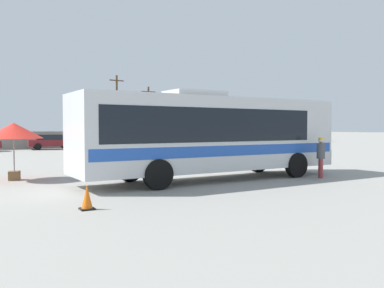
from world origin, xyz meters
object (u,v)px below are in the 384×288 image
attendant_by_bus_door (321,155)px  parked_car_third_maroon (51,141)px  parked_car_rightmost_black (112,140)px  utility_pole_far (149,114)px  vendor_umbrella_secondary_red (14,132)px  utility_pole_near (117,109)px  traffic_cone_on_apron (87,198)px  coach_bus_silver_blue (210,133)px

attendant_by_bus_door → parked_car_third_maroon: 29.26m
parked_car_rightmost_black → utility_pole_far: utility_pole_far is taller
vendor_umbrella_secondary_red → parked_car_rightmost_black: 24.95m
attendant_by_bus_door → utility_pole_near: bearing=84.6°
vendor_umbrella_secondary_red → utility_pole_near: 31.46m
traffic_cone_on_apron → utility_pole_near: bearing=69.2°
coach_bus_silver_blue → vendor_umbrella_secondary_red: bearing=150.3°
coach_bus_silver_blue → utility_pole_near: size_ratio=1.37×
utility_pole_far → traffic_cone_on_apron: size_ratio=10.96×
vendor_umbrella_secondary_red → traffic_cone_on_apron: bearing=-83.0°
coach_bus_silver_blue → vendor_umbrella_secondary_red: (-6.79, 3.87, 0.07)m
coach_bus_silver_blue → utility_pole_far: (11.33, 31.36, 1.81)m
utility_pole_near → traffic_cone_on_apron: utility_pole_near is taller
vendor_umbrella_secondary_red → attendant_by_bus_door: bearing=-27.0°
attendant_by_bus_door → traffic_cone_on_apron: attendant_by_bus_door is taller
parked_car_third_maroon → utility_pole_near: size_ratio=0.53×
coach_bus_silver_blue → utility_pole_far: bearing=70.1°
attendant_by_bus_door → parked_car_third_maroon: bearing=100.3°
parked_car_third_maroon → parked_car_rightmost_black: size_ratio=1.03×
coach_bus_silver_blue → traffic_cone_on_apron: bearing=-150.2°
parked_car_third_maroon → utility_pole_near: 10.31m
attendant_by_bus_door → utility_pole_near: (3.16, 33.59, 3.31)m
attendant_by_bus_door → vendor_umbrella_secondary_red: 12.53m
coach_bus_silver_blue → parked_car_third_maroon: bearing=91.9°
coach_bus_silver_blue → traffic_cone_on_apron: coach_bus_silver_blue is taller
utility_pole_near → traffic_cone_on_apron: size_ratio=12.80×
coach_bus_silver_blue → parked_car_third_maroon: size_ratio=2.60×
utility_pole_far → parked_car_third_maroon: bearing=-160.3°
coach_bus_silver_blue → attendant_by_bus_door: 4.78m
coach_bus_silver_blue → utility_pole_far: 33.40m
vendor_umbrella_secondary_red → parked_car_third_maroon: bearing=75.7°
vendor_umbrella_secondary_red → utility_pole_near: bearing=62.9°
attendant_by_bus_door → traffic_cone_on_apron: size_ratio=2.64×
parked_car_third_maroon → utility_pole_far: size_ratio=0.62×
attendant_by_bus_door → utility_pole_far: size_ratio=0.24×
parked_car_third_maroon → utility_pole_far: utility_pole_far is taller
parked_car_third_maroon → utility_pole_near: utility_pole_near is taller
utility_pole_near → coach_bus_silver_blue: bearing=-103.3°
parked_car_third_maroon → parked_car_rightmost_black: 5.88m
coach_bus_silver_blue → vendor_umbrella_secondary_red: 7.82m
utility_pole_far → attendant_by_bus_door: bearing=-101.9°
coach_bus_silver_blue → attendant_by_bus_door: bearing=-22.5°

